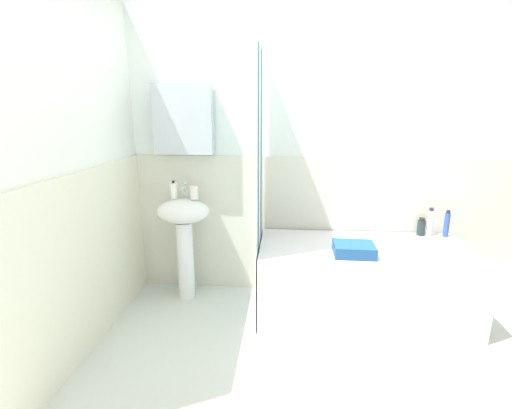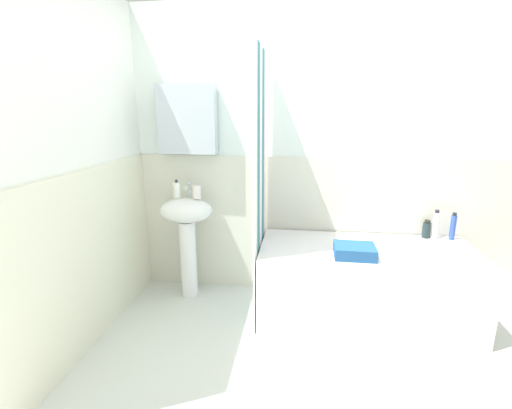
{
  "view_description": "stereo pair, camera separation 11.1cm",
  "coord_description": "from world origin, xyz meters",
  "px_view_note": "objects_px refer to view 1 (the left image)",
  "views": [
    {
      "loc": [
        -0.26,
        -1.76,
        1.56
      ],
      "look_at": [
        -0.46,
        0.68,
        0.93
      ],
      "focal_mm": 25.32,
      "sensor_mm": 36.0,
      "label": 1
    },
    {
      "loc": [
        -0.15,
        -1.75,
        1.56
      ],
      "look_at": [
        -0.46,
        0.68,
        0.93
      ],
      "focal_mm": 25.32,
      "sensor_mm": 36.0,
      "label": 2
    }
  ],
  "objects_px": {
    "sink": "(184,226)",
    "toothbrush_cup": "(194,193)",
    "soap_dispenser": "(174,191)",
    "towel_folded": "(354,249)",
    "shampoo_bottle": "(430,223)",
    "lotion_bottle": "(447,224)",
    "bathtub": "(362,280)",
    "conditioner_bottle": "(421,227)"
  },
  "relations": [
    {
      "from": "sink",
      "to": "toothbrush_cup",
      "type": "height_order",
      "value": "toothbrush_cup"
    },
    {
      "from": "towel_folded",
      "to": "sink",
      "type": "bearing_deg",
      "value": 165.49
    },
    {
      "from": "lotion_bottle",
      "to": "conditioner_bottle",
      "type": "distance_m",
      "value": 0.19
    },
    {
      "from": "soap_dispenser",
      "to": "bathtub",
      "type": "height_order",
      "value": "soap_dispenser"
    },
    {
      "from": "lotion_bottle",
      "to": "conditioner_bottle",
      "type": "height_order",
      "value": "lotion_bottle"
    },
    {
      "from": "sink",
      "to": "towel_folded",
      "type": "distance_m",
      "value": 1.37
    },
    {
      "from": "soap_dispenser",
      "to": "shampoo_bottle",
      "type": "distance_m",
      "value": 2.11
    },
    {
      "from": "toothbrush_cup",
      "to": "lotion_bottle",
      "type": "height_order",
      "value": "toothbrush_cup"
    },
    {
      "from": "lotion_bottle",
      "to": "shampoo_bottle",
      "type": "height_order",
      "value": "shampoo_bottle"
    },
    {
      "from": "bathtub",
      "to": "toothbrush_cup",
      "type": "bearing_deg",
      "value": 172.5
    },
    {
      "from": "shampoo_bottle",
      "to": "lotion_bottle",
      "type": "bearing_deg",
      "value": -3.83
    },
    {
      "from": "toothbrush_cup",
      "to": "bathtub",
      "type": "height_order",
      "value": "toothbrush_cup"
    },
    {
      "from": "lotion_bottle",
      "to": "shampoo_bottle",
      "type": "relative_size",
      "value": 0.94
    },
    {
      "from": "shampoo_bottle",
      "to": "conditioner_bottle",
      "type": "relative_size",
      "value": 1.59
    },
    {
      "from": "sink",
      "to": "conditioner_bottle",
      "type": "relative_size",
      "value": 5.83
    },
    {
      "from": "soap_dispenser",
      "to": "towel_folded",
      "type": "bearing_deg",
      "value": -14.42
    },
    {
      "from": "bathtub",
      "to": "towel_folded",
      "type": "distance_m",
      "value": 0.39
    },
    {
      "from": "toothbrush_cup",
      "to": "bathtub",
      "type": "xyz_separation_m",
      "value": [
        1.36,
        -0.18,
        -0.64
      ]
    },
    {
      "from": "shampoo_bottle",
      "to": "towel_folded",
      "type": "distance_m",
      "value": 0.83
    },
    {
      "from": "sink",
      "to": "lotion_bottle",
      "type": "xyz_separation_m",
      "value": [
        2.14,
        0.12,
        0.04
      ]
    },
    {
      "from": "soap_dispenser",
      "to": "toothbrush_cup",
      "type": "xyz_separation_m",
      "value": [
        0.17,
        0.0,
        -0.01
      ]
    },
    {
      "from": "bathtub",
      "to": "lotion_bottle",
      "type": "relative_size",
      "value": 7.18
    },
    {
      "from": "toothbrush_cup",
      "to": "conditioner_bottle",
      "type": "distance_m",
      "value": 1.89
    },
    {
      "from": "bathtub",
      "to": "towel_folded",
      "type": "height_order",
      "value": "towel_folded"
    },
    {
      "from": "sink",
      "to": "shampoo_bottle",
      "type": "distance_m",
      "value": 2.02
    },
    {
      "from": "toothbrush_cup",
      "to": "bathtub",
      "type": "bearing_deg",
      "value": -7.5
    },
    {
      "from": "lotion_bottle",
      "to": "sink",
      "type": "bearing_deg",
      "value": -176.92
    },
    {
      "from": "lotion_bottle",
      "to": "bathtub",
      "type": "bearing_deg",
      "value": -158.36
    },
    {
      "from": "toothbrush_cup",
      "to": "soap_dispenser",
      "type": "bearing_deg",
      "value": -179.73
    },
    {
      "from": "bathtub",
      "to": "shampoo_bottle",
      "type": "bearing_deg",
      "value": 26.69
    },
    {
      "from": "bathtub",
      "to": "lotion_bottle",
      "type": "xyz_separation_m",
      "value": [
        0.7,
        0.28,
        0.39
      ]
    },
    {
      "from": "sink",
      "to": "conditioner_bottle",
      "type": "height_order",
      "value": "sink"
    },
    {
      "from": "soap_dispenser",
      "to": "towel_folded",
      "type": "distance_m",
      "value": 1.48
    },
    {
      "from": "soap_dispenser",
      "to": "lotion_bottle",
      "type": "distance_m",
      "value": 2.24
    },
    {
      "from": "sink",
      "to": "bathtub",
      "type": "distance_m",
      "value": 1.5
    },
    {
      "from": "sink",
      "to": "toothbrush_cup",
      "type": "distance_m",
      "value": 0.3
    },
    {
      "from": "sink",
      "to": "toothbrush_cup",
      "type": "bearing_deg",
      "value": 10.7
    },
    {
      "from": "toothbrush_cup",
      "to": "lotion_bottle",
      "type": "relative_size",
      "value": 0.48
    },
    {
      "from": "lotion_bottle",
      "to": "conditioner_bottle",
      "type": "relative_size",
      "value": 1.49
    },
    {
      "from": "shampoo_bottle",
      "to": "towel_folded",
      "type": "bearing_deg",
      "value": -145.68
    },
    {
      "from": "toothbrush_cup",
      "to": "conditioner_bottle",
      "type": "height_order",
      "value": "toothbrush_cup"
    },
    {
      "from": "toothbrush_cup",
      "to": "conditioner_bottle",
      "type": "bearing_deg",
      "value": 3.56
    }
  ]
}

